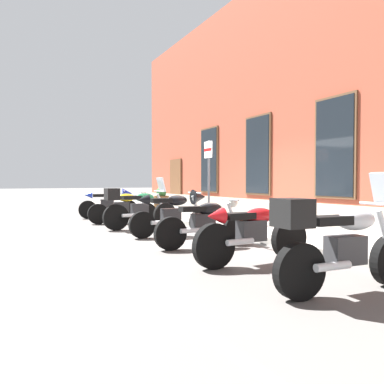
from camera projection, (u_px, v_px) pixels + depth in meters
The scene contains 13 objects.
ground_plane at pixel (213, 233), 8.84m from camera, with size 140.00×140.00×0.00m, color #565451.
sidewalk at pixel (255, 227), 9.47m from camera, with size 26.46×2.62×0.14m, color gray.
lane_stripe at pixel (80, 243), 7.30m from camera, with size 26.46×0.12×0.01m, color silver.
brick_pub_facade at pixel (381, 106), 11.93m from camera, with size 20.46×8.08×7.58m.
motorcycle_blue_sport at pixel (111, 202), 12.41m from camera, with size 0.67×1.99×1.03m.
motorcycle_yellow_naked at pixel (124, 207), 10.91m from camera, with size 0.62×2.11×0.96m.
motorcycle_green_touring at pixel (138, 208), 9.51m from camera, with size 0.62×2.08×1.38m.
motorcycle_black_sport at pixel (176, 211), 8.29m from camera, with size 0.62×2.09×1.07m.
motorcycle_black_naked at pixel (206, 223), 6.86m from camera, with size 0.62×2.07×0.92m.
motorcycle_red_sport at pixel (258, 228), 5.50m from camera, with size 0.62×2.10×0.98m.
motorcycle_silver_touring at pixel (341, 243), 3.98m from camera, with size 0.65×1.98×1.36m.
parking_sign at pixel (209, 169), 9.68m from camera, with size 0.36×0.07×2.23m.
barrel_planter at pixel (161, 200), 14.06m from camera, with size 0.61×0.61×0.91m.
Camera 1 is at (7.47, -4.70, 1.24)m, focal length 33.55 mm.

